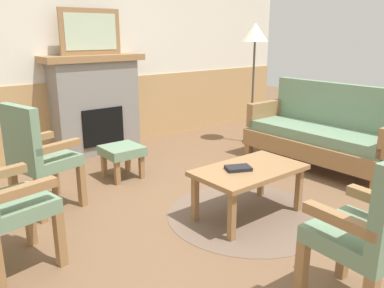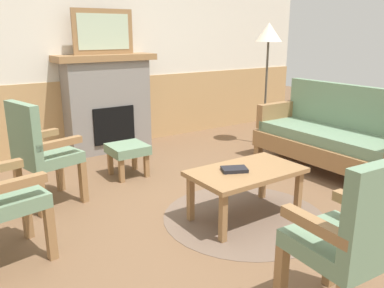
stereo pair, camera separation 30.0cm
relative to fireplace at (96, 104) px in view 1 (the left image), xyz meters
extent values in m
plane|color=brown|center=(0.00, -2.35, -0.65)|extent=(14.00, 14.00, 0.00)
cube|color=silver|center=(0.00, 0.25, 0.70)|extent=(7.20, 0.12, 2.70)
cube|color=tan|center=(0.00, 0.18, -0.18)|extent=(7.20, 0.02, 0.95)
cube|color=gray|center=(0.00, 0.00, -0.05)|extent=(1.10, 0.36, 1.20)
cube|color=black|center=(0.00, -0.19, -0.27)|extent=(0.56, 0.02, 0.48)
cube|color=olive|center=(0.00, 0.00, 0.59)|extent=(1.30, 0.44, 0.08)
cube|color=olive|center=(0.00, 0.00, 0.91)|extent=(0.80, 0.03, 0.56)
cube|color=#B2C6A8|center=(0.00, -0.02, 0.91)|extent=(0.68, 0.01, 0.44)
cube|color=olive|center=(1.43, -1.41, -0.57)|extent=(0.08, 0.08, 0.16)
cube|color=olive|center=(1.43, -3.09, -0.57)|extent=(0.08, 0.08, 0.16)
cube|color=olive|center=(2.03, -1.41, -0.57)|extent=(0.08, 0.08, 0.16)
cube|color=olive|center=(1.73, -2.25, -0.39)|extent=(0.70, 1.80, 0.20)
cube|color=gray|center=(1.73, -2.25, -0.23)|extent=(0.60, 1.70, 0.12)
cube|color=gray|center=(2.03, -2.25, 0.08)|extent=(0.10, 1.70, 0.50)
cube|color=olive|center=(1.73, -1.40, -0.12)|extent=(0.60, 0.10, 0.30)
cube|color=olive|center=(-0.27, -2.81, -0.45)|extent=(0.05, 0.05, 0.40)
cube|color=olive|center=(0.57, -2.81, -0.45)|extent=(0.05, 0.05, 0.40)
cube|color=olive|center=(-0.27, -2.37, -0.45)|extent=(0.05, 0.05, 0.40)
cube|color=olive|center=(0.57, -2.37, -0.45)|extent=(0.05, 0.05, 0.40)
cube|color=olive|center=(0.15, -2.59, -0.23)|extent=(0.96, 0.56, 0.04)
cylinder|color=brown|center=(0.15, -2.59, -0.65)|extent=(1.42, 1.42, 0.01)
cube|color=black|center=(0.04, -2.56, -0.20)|extent=(0.25, 0.21, 0.03)
cube|color=olive|center=(-0.38, -1.22, -0.52)|extent=(0.05, 0.05, 0.26)
cube|color=olive|center=(-0.08, -1.22, -0.52)|extent=(0.05, 0.05, 0.26)
cube|color=olive|center=(-0.38, -0.92, -0.52)|extent=(0.05, 0.05, 0.26)
cube|color=olive|center=(-0.08, -0.92, -0.52)|extent=(0.05, 0.05, 0.26)
cube|color=gray|center=(-0.23, -1.07, -0.34)|extent=(0.40, 0.40, 0.10)
cube|color=olive|center=(-0.99, -1.07, -0.45)|extent=(0.07, 0.07, 0.40)
cube|color=olive|center=(-0.89, -1.48, -0.45)|extent=(0.07, 0.07, 0.40)
cube|color=olive|center=(-1.39, -1.17, -0.45)|extent=(0.07, 0.07, 0.40)
cube|color=olive|center=(-1.30, -1.58, -0.45)|extent=(0.07, 0.07, 0.40)
cube|color=gray|center=(-1.14, -1.33, -0.20)|extent=(0.58, 0.58, 0.10)
cube|color=gray|center=(-1.34, -1.37, 0.09)|extent=(0.19, 0.49, 0.48)
cube|color=olive|center=(-1.19, -1.13, -0.03)|extent=(0.44, 0.17, 0.06)
cube|color=olive|center=(-1.09, -1.53, -0.03)|extent=(0.44, 0.17, 0.06)
cube|color=olive|center=(-1.48, -1.89, -0.45)|extent=(0.07, 0.07, 0.40)
cube|color=olive|center=(-1.41, -2.31, -0.45)|extent=(0.07, 0.07, 0.40)
cube|color=gray|center=(-1.65, -2.13, -0.20)|extent=(0.55, 0.55, 0.10)
cube|color=olive|center=(-1.62, -2.34, -0.03)|extent=(0.45, 0.14, 0.06)
cube|color=olive|center=(-0.46, -3.58, -0.45)|extent=(0.06, 0.06, 0.40)
cube|color=olive|center=(-0.04, -3.60, -0.45)|extent=(0.06, 0.06, 0.40)
cube|color=gray|center=(-0.26, -3.80, -0.20)|extent=(0.51, 0.51, 0.10)
cube|color=olive|center=(-0.46, -3.79, -0.03)|extent=(0.10, 0.44, 0.06)
cube|color=olive|center=(-0.06, -3.81, -0.03)|extent=(0.10, 0.44, 0.06)
cylinder|color=#332D28|center=(1.96, -0.96, -0.64)|extent=(0.24, 0.24, 0.03)
cylinder|color=#4C473D|center=(1.96, -0.96, 0.08)|extent=(0.03, 0.03, 1.40)
cone|color=silver|center=(1.96, -0.96, 0.90)|extent=(0.36, 0.36, 0.25)
camera|label=1|loc=(-2.23, -4.73, 0.90)|focal=36.79mm
camera|label=2|loc=(-1.99, -4.91, 0.90)|focal=36.79mm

